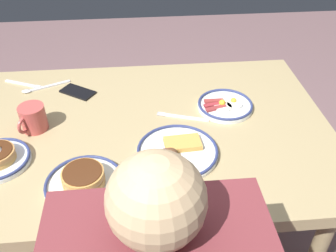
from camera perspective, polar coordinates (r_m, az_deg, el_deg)
name	(u,v)px	position (r m, az deg, el deg)	size (l,w,h in m)	color
ground_plane	(152,247)	(1.93, -2.54, -18.10)	(6.00, 6.00, 0.00)	#745759
dining_table	(147,141)	(1.42, -3.29, -2.36)	(1.37, 0.93, 0.76)	tan
plate_near_main	(225,105)	(1.48, 8.79, 3.18)	(0.22, 0.22, 0.04)	white
plate_far_companion	(84,182)	(1.16, -12.82, -8.36)	(0.24, 0.24, 0.06)	silver
plate_far_side	(177,151)	(1.24, 1.41, -3.88)	(0.28, 0.28, 0.05)	white
coffee_mug	(33,118)	(1.42, -20.15, 1.18)	(0.09, 0.12, 0.10)	#BF4C47
cell_phone	(78,92)	(1.60, -13.74, 5.13)	(0.14, 0.07, 0.01)	black
fork_near	(24,84)	(1.73, -21.39, 6.04)	(0.17, 0.09, 0.01)	silver
fork_far	(182,117)	(1.41, 2.23, 1.40)	(0.20, 0.08, 0.01)	silver
tea_spoon	(40,88)	(1.67, -19.21, 5.52)	(0.19, 0.09, 0.01)	silver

